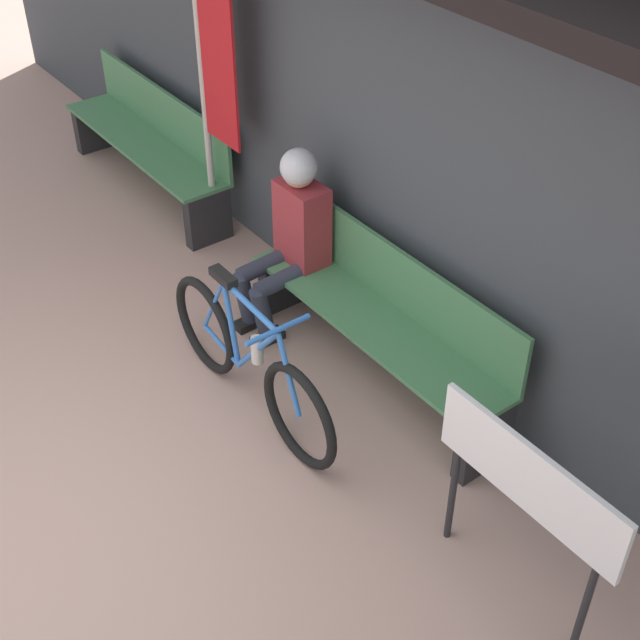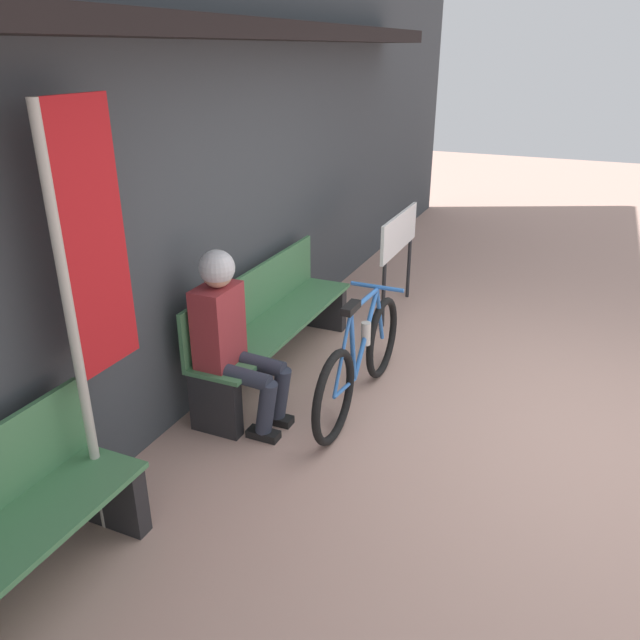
{
  "view_description": "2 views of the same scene",
  "coord_description": "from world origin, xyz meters",
  "views": [
    {
      "loc": [
        3.14,
        -0.53,
        3.69
      ],
      "look_at": [
        0.17,
        1.7,
        0.78
      ],
      "focal_mm": 50.0,
      "sensor_mm": 36.0,
      "label": 1
    },
    {
      "loc": [
        -3.9,
        0.14,
        2.39
      ],
      "look_at": [
        -0.14,
        1.79,
        0.59
      ],
      "focal_mm": 35.0,
      "sensor_mm": 36.0,
      "label": 2
    }
  ],
  "objects": [
    {
      "name": "signboard",
      "position": [
        1.61,
        1.74,
        0.74
      ],
      "size": [
        1.03,
        0.04,
        0.98
      ],
      "color": "#232326",
      "rests_on": "ground_plane"
    },
    {
      "name": "bicycle",
      "position": [
        -0.18,
        1.46,
        0.35
      ],
      "size": [
        1.62,
        0.4,
        0.86
      ],
      "color": "black",
      "rests_on": "ground_plane"
    },
    {
      "name": "park_bench_near",
      "position": [
        0.03,
        2.27,
        0.41
      ],
      "size": [
        1.98,
        0.42,
        0.85
      ],
      "color": "#477F51",
      "rests_on": "ground_plane"
    },
    {
      "name": "person_seated",
      "position": [
        -0.75,
        2.16,
        0.71
      ],
      "size": [
        0.34,
        0.59,
        1.23
      ],
      "color": "#2D3342",
      "rests_on": "ground_plane"
    },
    {
      "name": "ground_plane",
      "position": [
        0.0,
        0.0,
        0.0
      ],
      "size": [
        24.0,
        24.0,
        0.0
      ],
      "primitive_type": "plane",
      "color": "tan"
    },
    {
      "name": "storefront_wall",
      "position": [
        0.0,
        2.58,
        1.66
      ],
      "size": [
        12.0,
        0.56,
        3.2
      ],
      "color": "#3D4247",
      "rests_on": "ground_plane"
    },
    {
      "name": "banner_pole",
      "position": [
        -1.78,
        2.28,
        1.39
      ],
      "size": [
        0.45,
        0.05,
        2.21
      ],
      "color": "#B7B2A8",
      "rests_on": "ground_plane"
    }
  ]
}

